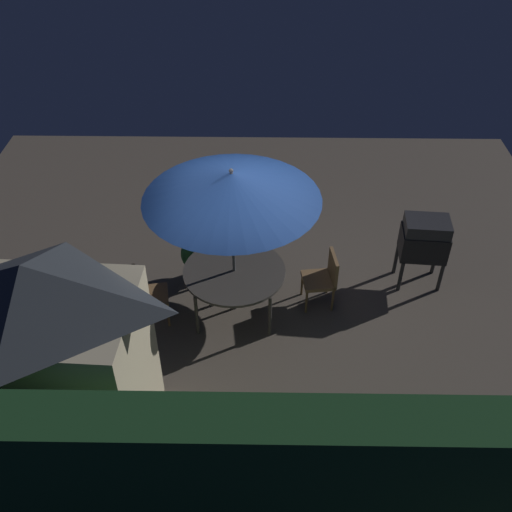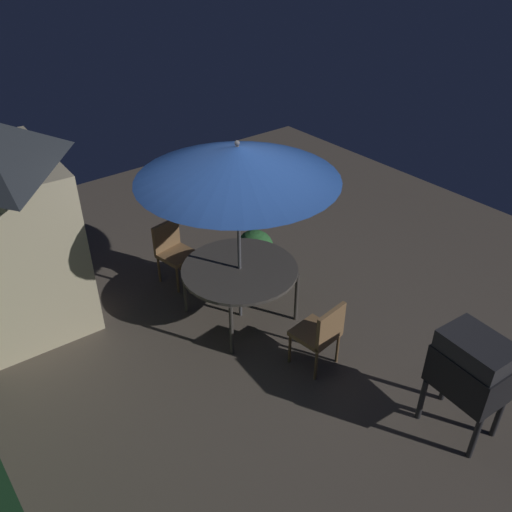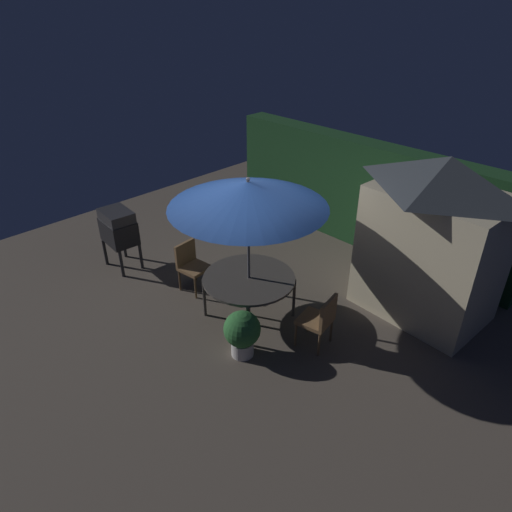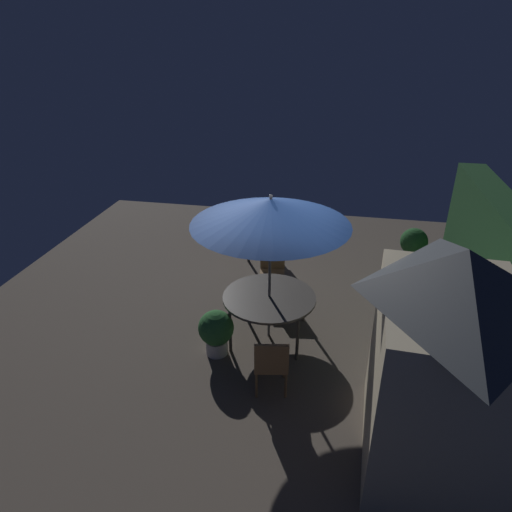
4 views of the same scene
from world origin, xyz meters
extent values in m
plane|color=brown|center=(0.00, 0.00, 0.00)|extent=(11.00, 11.00, 0.00)
cube|color=#193D1E|center=(0.00, 3.50, 1.09)|extent=(6.46, 0.51, 2.18)
cube|color=#C6B793|center=(2.13, 2.20, 1.08)|extent=(2.06, 1.51, 2.16)
pyramid|color=#33383D|center=(2.13, 2.20, 2.43)|extent=(2.18, 1.60, 0.54)
cube|color=gray|center=(2.17, 2.91, 0.84)|extent=(0.84, 0.07, 1.68)
cylinder|color=#47423D|center=(0.23, -0.01, 0.74)|extent=(1.49, 1.49, 0.04)
cylinder|color=#3C3834|center=(-0.29, -0.53, 0.36)|extent=(0.05, 0.05, 0.72)
cylinder|color=#3C3834|center=(0.75, -0.53, 0.36)|extent=(0.05, 0.05, 0.72)
cylinder|color=#3C3834|center=(-0.29, 0.51, 0.36)|extent=(0.05, 0.05, 0.72)
cylinder|color=#3C3834|center=(0.75, 0.51, 0.36)|extent=(0.05, 0.05, 0.72)
cylinder|color=#4C4C51|center=(0.23, -0.01, 1.20)|extent=(0.04, 0.04, 2.40)
cone|color=navy|center=(0.23, -0.01, 2.20)|extent=(2.38, 2.38, 0.39)
sphere|color=#4C4C51|center=(0.23, -0.01, 2.43)|extent=(0.06, 0.06, 0.06)
cube|color=black|center=(-2.64, -0.68, 0.78)|extent=(0.74, 0.55, 0.45)
cube|color=#2B2B2E|center=(-2.64, -0.68, 1.10)|extent=(0.70, 0.53, 0.20)
cylinder|color=#262628|center=(-2.95, -0.89, 0.28)|extent=(0.06, 0.06, 0.55)
cylinder|color=#262628|center=(-2.33, -0.89, 0.28)|extent=(0.06, 0.06, 0.55)
cylinder|color=#262628|center=(-2.95, -0.47, 0.28)|extent=(0.06, 0.06, 0.55)
cylinder|color=#262628|center=(-2.33, -0.47, 0.28)|extent=(0.06, 0.06, 0.55)
cube|color=olive|center=(-1.02, -0.16, 0.45)|extent=(0.51, 0.51, 0.06)
cube|color=olive|center=(-1.23, -0.19, 0.68)|extent=(0.11, 0.46, 0.45)
cylinder|color=brown|center=(-1.24, 0.01, 0.23)|extent=(0.04, 0.04, 0.45)
cylinder|color=brown|center=(-1.19, -0.38, 0.23)|extent=(0.04, 0.04, 0.45)
cylinder|color=brown|center=(-0.85, 0.06, 0.23)|extent=(0.04, 0.04, 0.45)
cylinder|color=brown|center=(-0.80, -0.34, 0.23)|extent=(0.04, 0.04, 0.45)
cube|color=olive|center=(1.42, 0.21, 0.45)|extent=(0.54, 0.54, 0.06)
cube|color=olive|center=(1.63, 0.25, 0.68)|extent=(0.13, 0.46, 0.45)
cylinder|color=brown|center=(1.65, 0.05, 0.23)|extent=(0.04, 0.04, 0.45)
cylinder|color=brown|center=(1.58, 0.45, 0.23)|extent=(0.04, 0.04, 0.45)
cylinder|color=brown|center=(1.26, -0.02, 0.23)|extent=(0.04, 0.04, 0.45)
cylinder|color=brown|center=(1.19, 0.37, 0.23)|extent=(0.04, 0.04, 0.45)
cylinder|color=silver|center=(0.83, -0.73, 0.12)|extent=(0.34, 0.34, 0.25)
sphere|color=#2D6B33|center=(0.83, -0.73, 0.48)|extent=(0.55, 0.55, 0.55)
cylinder|color=#4C4C51|center=(-2.85, 2.59, 0.15)|extent=(0.41, 0.41, 0.31)
sphere|color=#235628|center=(-2.85, 2.59, 0.55)|extent=(0.57, 0.57, 0.57)
camera|label=1|loc=(-0.19, 6.41, 6.29)|focal=41.14mm
camera|label=2|loc=(-4.26, 3.28, 4.55)|focal=37.21mm
camera|label=3|loc=(4.67, -4.23, 4.79)|focal=32.13mm
camera|label=4|loc=(6.27, 0.94, 4.55)|focal=31.62mm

